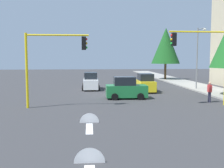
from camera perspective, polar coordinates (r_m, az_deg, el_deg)
ground_plane at (r=26.77m, az=1.71°, el=-2.40°), size 120.00×120.00×0.00m
sidewalk_kerb at (r=34.31m, az=18.44°, el=-0.81°), size 80.00×4.00×0.15m
lane_arrow_near at (r=15.28m, az=-4.71°, el=-8.44°), size 2.40×1.10×1.10m
traffic_signal_near_left at (r=22.13m, az=18.51°, el=6.23°), size 0.36×4.59×5.76m
traffic_signal_near_right at (r=20.52m, az=-12.30°, el=5.89°), size 0.36×4.59×5.45m
street_lamp_curbside at (r=32.34m, az=17.51°, el=6.44°), size 2.15×0.28×7.00m
tree_roadside_far at (r=46.11m, az=11.08°, el=7.77°), size 4.64×4.64×8.49m
car_green at (r=24.72m, az=2.89°, el=-0.97°), size 2.08×3.64×1.98m
car_yellow at (r=29.79m, az=6.87°, el=0.10°), size 3.91×1.95×1.98m
car_white at (r=31.85m, az=-4.44°, el=0.48°), size 4.17×1.96×1.98m
pedestrian_crossing at (r=24.06m, az=19.58°, el=-1.43°), size 0.40×0.24×1.70m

